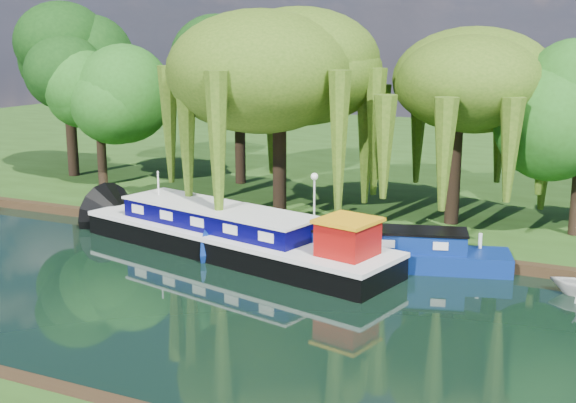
% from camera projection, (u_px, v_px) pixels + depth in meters
% --- Properties ---
extents(ground, '(120.00, 120.00, 0.00)m').
position_uv_depth(ground, '(192.00, 298.00, 26.95)').
color(ground, black).
extents(far_bank, '(120.00, 52.00, 0.45)m').
position_uv_depth(far_bank, '(424.00, 157.00, 56.95)').
color(far_bank, '#203E11').
rests_on(far_bank, ground).
extents(dutch_barge, '(16.39, 7.15, 3.37)m').
position_uv_depth(dutch_barge, '(234.00, 236.00, 32.19)').
color(dutch_barge, black).
rests_on(dutch_barge, ground).
extents(narrowboat, '(12.37, 5.28, 1.79)m').
position_uv_depth(narrowboat, '(362.00, 251.00, 30.70)').
color(narrowboat, navy).
rests_on(narrowboat, ground).
extents(willow_left, '(8.38, 8.38, 10.05)m').
position_uv_depth(willow_left, '(279.00, 73.00, 35.94)').
color(willow_left, black).
rests_on(willow_left, far_bank).
extents(willow_right, '(7.13, 7.13, 8.68)m').
position_uv_depth(willow_right, '(458.00, 95.00, 34.62)').
color(willow_right, black).
rests_on(willow_right, far_bank).
extents(tree_far_left, '(5.18, 5.18, 8.35)m').
position_uv_depth(tree_far_left, '(98.00, 93.00, 43.95)').
color(tree_far_left, black).
rests_on(tree_far_left, far_bank).
extents(tree_far_back, '(6.05, 6.05, 10.17)m').
position_uv_depth(tree_far_back, '(67.00, 68.00, 46.90)').
color(tree_far_back, black).
rests_on(tree_far_back, far_bank).
extents(tree_far_mid, '(5.82, 5.82, 9.52)m').
position_uv_depth(tree_far_mid, '(239.00, 79.00, 44.44)').
color(tree_far_mid, black).
rests_on(tree_far_mid, far_bank).
extents(lamppost, '(0.36, 0.36, 2.56)m').
position_uv_depth(lamppost, '(314.00, 185.00, 35.49)').
color(lamppost, silver).
rests_on(lamppost, far_bank).
extents(mooring_posts, '(19.16, 0.16, 1.00)m').
position_uv_depth(mooring_posts, '(278.00, 221.00, 34.37)').
color(mooring_posts, silver).
rests_on(mooring_posts, far_bank).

